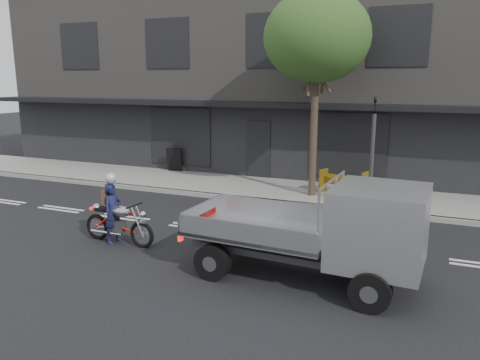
% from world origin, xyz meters
% --- Properties ---
extents(ground, '(80.00, 80.00, 0.00)m').
position_xyz_m(ground, '(0.00, 0.00, 0.00)').
color(ground, black).
rests_on(ground, ground).
extents(sidewalk, '(32.00, 3.20, 0.15)m').
position_xyz_m(sidewalk, '(0.00, 4.70, 0.07)').
color(sidewalk, gray).
rests_on(sidewalk, ground).
extents(kerb, '(32.00, 0.20, 0.15)m').
position_xyz_m(kerb, '(0.00, 3.10, 0.07)').
color(kerb, gray).
rests_on(kerb, ground).
extents(building_main, '(26.00, 10.00, 8.00)m').
position_xyz_m(building_main, '(0.00, 11.30, 4.00)').
color(building_main, slate).
rests_on(building_main, ground).
extents(street_tree, '(3.40, 3.40, 6.74)m').
position_xyz_m(street_tree, '(2.20, 4.20, 5.28)').
color(street_tree, '#382B21').
rests_on(street_tree, ground).
extents(traffic_light_pole, '(0.12, 0.12, 3.50)m').
position_xyz_m(traffic_light_pole, '(4.20, 3.35, 1.65)').
color(traffic_light_pole, '#2D2D30').
rests_on(traffic_light_pole, ground).
extents(motorcycle, '(2.08, 0.61, 1.07)m').
position_xyz_m(motorcycle, '(-1.20, -1.84, 0.55)').
color(motorcycle, black).
rests_on(motorcycle, ground).
extents(rider, '(0.40, 0.57, 1.52)m').
position_xyz_m(rider, '(-1.35, -1.84, 0.76)').
color(rider, '#161A3E').
rests_on(rider, ground).
extents(flatbed_ute, '(4.78, 2.17, 2.17)m').
position_xyz_m(flatbed_ute, '(4.59, -2.19, 1.24)').
color(flatbed_ute, black).
rests_on(flatbed_ute, ground).
extents(construction_barrier, '(1.63, 1.07, 0.85)m').
position_xyz_m(construction_barrier, '(3.16, 4.56, 0.57)').
color(construction_barrier, '#F0AF0C').
rests_on(construction_barrier, sidewalk).
extents(sandwich_board, '(0.70, 0.54, 1.00)m').
position_xyz_m(sandwich_board, '(-4.17, 6.00, 0.65)').
color(sandwich_board, black).
rests_on(sandwich_board, sidewalk).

